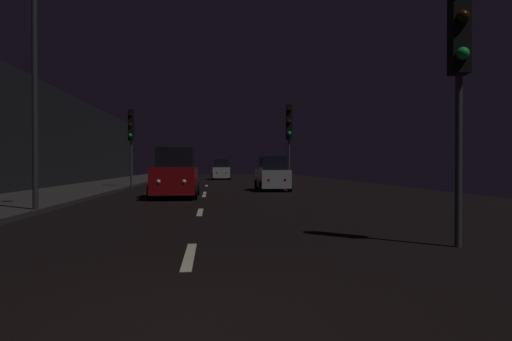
{
  "coord_description": "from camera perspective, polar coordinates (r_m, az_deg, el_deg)",
  "views": [
    {
      "loc": [
        0.35,
        -4.3,
        1.44
      ],
      "look_at": [
        2.88,
        21.89,
        1.13
      ],
      "focal_mm": 32.29,
      "sensor_mm": 36.0,
      "label": 1
    }
  ],
  "objects": [
    {
      "name": "sidewalk_left",
      "position": [
        29.72,
        -19.57,
        -1.99
      ],
      "size": [
        4.4,
        84.0,
        0.15
      ],
      "primitive_type": "cube",
      "color": "#33302D",
      "rests_on": "ground"
    },
    {
      "name": "building_facade_left",
      "position": [
        27.18,
        -26.73,
        4.07
      ],
      "size": [
        0.8,
        63.0,
        6.16
      ],
      "primitive_type": "cube",
      "color": "black",
      "rests_on": "ground"
    },
    {
      "name": "ground",
      "position": [
        28.84,
        -6.22,
        -2.2
      ],
      "size": [
        26.11,
        84.0,
        0.02
      ],
      "primitive_type": "cube",
      "color": "black"
    },
    {
      "name": "car_distant_taillights",
      "position": [
        45.9,
        -4.36,
        0.02
      ],
      "size": [
        1.82,
        3.95,
        1.99
      ],
      "rotation": [
        0.0,
        0.0,
        1.57
      ],
      "color": "silver",
      "rests_on": "ground"
    },
    {
      "name": "car_approaching_headlights",
      "position": [
        20.63,
        -9.94,
        -0.54
      ],
      "size": [
        2.01,
        4.36,
        2.2
      ],
      "rotation": [
        0.0,
        0.0,
        -1.57
      ],
      "color": "maroon",
      "rests_on": "ground"
    },
    {
      "name": "traffic_light_near_right",
      "position": [
        9.04,
        23.91,
        14.36
      ],
      "size": [
        0.36,
        0.48,
        4.93
      ],
      "rotation": [
        0.0,
        0.0,
        -1.74
      ],
      "color": "#38383A",
      "rests_on": "ground"
    },
    {
      "name": "traffic_light_far_left",
      "position": [
        29.24,
        -15.23,
        4.71
      ],
      "size": [
        0.33,
        0.47,
        4.83
      ],
      "rotation": [
        0.0,
        0.0,
        -1.64
      ],
      "color": "#38383A",
      "rests_on": "ground"
    },
    {
      "name": "traffic_light_far_right",
      "position": [
        25.21,
        4.11,
        5.21
      ],
      "size": [
        0.32,
        0.47,
        4.74
      ],
      "rotation": [
        0.0,
        0.0,
        -1.62
      ],
      "color": "#38383A",
      "rests_on": "ground"
    },
    {
      "name": "lane_centerline",
      "position": [
        19.81,
        -6.53,
        -3.47
      ],
      "size": [
        0.16,
        26.89,
        0.01
      ],
      "color": "beige",
      "rests_on": "ground"
    },
    {
      "name": "streetlamp_overhead",
      "position": [
        15.21,
        -24.23,
        15.74
      ],
      "size": [
        1.7,
        0.44,
        8.34
      ],
      "color": "#2D2D30",
      "rests_on": "ground"
    },
    {
      "name": "car_parked_right_far",
      "position": [
        25.88,
        2.04,
        -0.58
      ],
      "size": [
        1.74,
        3.78,
        1.9
      ],
      "rotation": [
        0.0,
        0.0,
        1.57
      ],
      "color": "#A5A8AD",
      "rests_on": "ground"
    }
  ]
}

